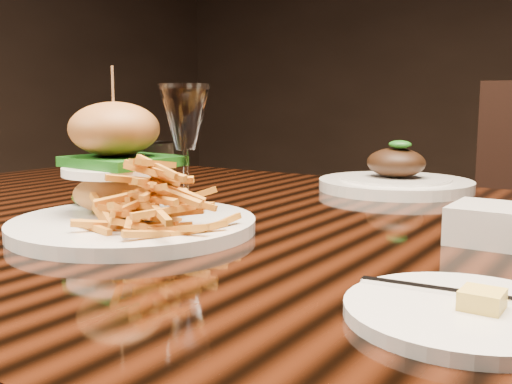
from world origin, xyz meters
The scene contains 7 objects.
dining_table centered at (0.00, 0.00, 0.67)m, with size 1.60×0.90×0.75m.
burger_plate centered at (-0.17, -0.14, 0.80)m, with size 0.28×0.28×0.19m.
side_saucer centered at (0.23, -0.22, 0.76)m, with size 0.17×0.17×0.02m.
ramekin centered at (0.20, 0.03, 0.77)m, with size 0.09×0.09×0.04m, color silver.
wine_glass centered at (-0.14, -0.07, 0.87)m, with size 0.06×0.06×0.17m.
water_tumbler centered at (-0.25, -0.02, 0.80)m, with size 0.07×0.07×0.09m, color white.
far_dish centered at (-0.03, 0.34, 0.77)m, with size 0.26×0.26×0.09m.
Camera 1 is at (0.33, -0.63, 0.90)m, focal length 42.00 mm.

